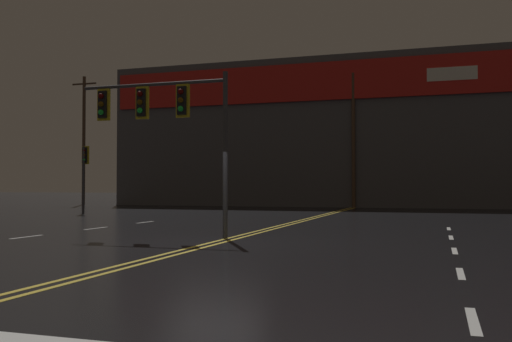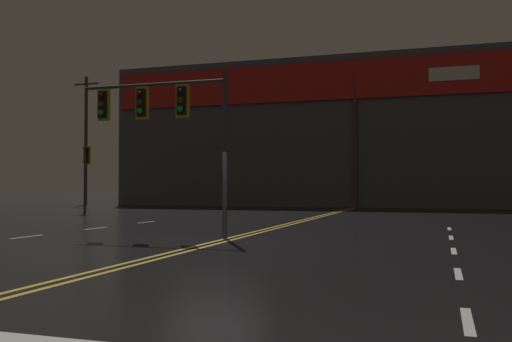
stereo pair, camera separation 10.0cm
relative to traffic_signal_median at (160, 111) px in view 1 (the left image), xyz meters
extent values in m
plane|color=black|center=(2.31, -1.30, -3.76)|extent=(200.00, 200.00, 0.00)
cube|color=gold|center=(2.16, -1.30, -3.76)|extent=(0.12, 60.00, 0.01)
cube|color=gold|center=(2.46, -1.30, -3.76)|extent=(0.12, 60.00, 0.01)
cube|color=silver|center=(-3.68, -1.30, -3.76)|extent=(0.12, 1.40, 0.01)
cube|color=silver|center=(-3.68, 2.30, -3.76)|extent=(0.12, 1.40, 0.01)
cube|color=silver|center=(-3.68, 5.90, -3.76)|extent=(0.12, 1.40, 0.01)
cube|color=silver|center=(8.30, -8.50, -3.76)|extent=(0.12, 1.40, 0.01)
cube|color=silver|center=(8.30, -4.90, -3.76)|extent=(0.12, 1.40, 0.01)
cube|color=silver|center=(8.30, -1.30, -3.76)|extent=(0.12, 1.40, 0.01)
cube|color=silver|center=(8.30, 2.30, -3.76)|extent=(0.12, 1.40, 0.01)
cube|color=silver|center=(8.30, 5.90, -3.76)|extent=(0.12, 1.40, 0.01)
cylinder|color=#38383D|center=(2.10, 0.02, -1.35)|extent=(0.14, 0.14, 4.83)
cylinder|color=#38383D|center=(-0.25, 0.02, 0.82)|extent=(4.71, 0.10, 0.10)
cube|color=black|center=(0.76, 0.02, 0.28)|extent=(0.28, 0.24, 0.84)
cube|color=gold|center=(0.76, 0.02, 0.28)|extent=(0.42, 0.08, 0.99)
sphere|color=#500705|center=(0.76, -0.14, 0.53)|extent=(0.17, 0.17, 0.17)
sphere|color=#543707|center=(0.76, -0.14, 0.28)|extent=(0.17, 0.17, 0.17)
sphere|color=green|center=(0.76, -0.14, 0.03)|extent=(0.17, 0.17, 0.17)
cube|color=black|center=(-0.59, 0.02, 0.28)|extent=(0.28, 0.24, 0.84)
cube|color=gold|center=(-0.59, 0.02, 0.28)|extent=(0.42, 0.08, 0.99)
sphere|color=#500705|center=(-0.59, -0.14, 0.53)|extent=(0.17, 0.17, 0.17)
sphere|color=#543707|center=(-0.59, -0.14, 0.28)|extent=(0.17, 0.17, 0.17)
sphere|color=green|center=(-0.59, -0.14, 0.03)|extent=(0.17, 0.17, 0.17)
cube|color=black|center=(-1.93, 0.02, 0.28)|extent=(0.28, 0.24, 0.84)
cube|color=gold|center=(-1.93, 0.02, 0.28)|extent=(0.42, 0.08, 0.99)
sphere|color=#500705|center=(-1.93, -0.14, 0.53)|extent=(0.17, 0.17, 0.17)
sphere|color=#543707|center=(-1.93, -0.14, 0.28)|extent=(0.17, 0.17, 0.17)
sphere|color=green|center=(-1.93, -0.14, 0.03)|extent=(0.17, 0.17, 0.17)
cylinder|color=#38383D|center=(-10.41, 11.28, -1.92)|extent=(0.13, 0.13, 3.67)
cube|color=black|center=(-10.41, 11.46, -0.56)|extent=(0.28, 0.24, 0.84)
cube|color=gold|center=(-10.41, 11.46, -0.56)|extent=(0.42, 0.08, 0.99)
sphere|color=#500705|center=(-10.41, 11.30, -0.30)|extent=(0.17, 0.17, 0.17)
sphere|color=#543707|center=(-10.41, 11.30, -0.56)|extent=(0.17, 0.17, 0.17)
sphere|color=green|center=(-10.41, 11.30, -0.81)|extent=(0.17, 0.17, 0.17)
cube|color=#4C4C51|center=(2.31, 29.71, 1.69)|extent=(37.75, 10.00, 10.90)
cube|color=red|center=(2.31, 24.61, 5.23)|extent=(36.99, 0.20, 2.72)
cube|color=white|center=(8.92, 24.56, 5.23)|extent=(3.20, 0.16, 0.90)
cylinder|color=#4C3828|center=(-19.58, 24.60, 1.48)|extent=(0.26, 0.26, 10.48)
cube|color=#4C3828|center=(-19.58, 24.60, 6.12)|extent=(2.20, 0.12, 0.12)
cylinder|color=#4C3828|center=(2.36, 24.60, 0.97)|extent=(0.26, 0.26, 9.46)
cube|color=#4C3828|center=(2.36, 24.60, 5.10)|extent=(2.20, 0.12, 0.12)
camera|label=1|loc=(7.94, -15.35, -2.25)|focal=40.00mm
camera|label=2|loc=(8.03, -15.32, -2.25)|focal=40.00mm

